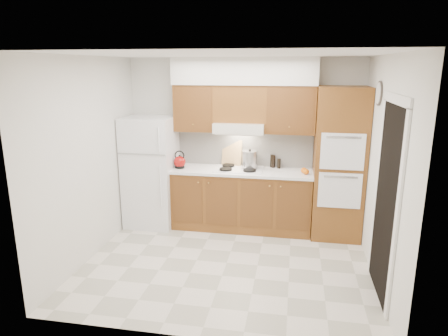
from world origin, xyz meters
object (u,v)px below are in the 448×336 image
fridge (151,172)px  oven_cabinet (339,164)px  kettle (180,162)px  stock_pot (250,159)px

fridge → oven_cabinet: size_ratio=0.78×
kettle → stock_pot: bearing=13.4°
oven_cabinet → kettle: bearing=-178.6°
fridge → kettle: bearing=-2.6°
fridge → oven_cabinet: bearing=0.7°
kettle → stock_pot: 1.08m
stock_pot → kettle: bearing=-172.0°
fridge → stock_pot: fridge is taller
oven_cabinet → stock_pot: bearing=175.9°
oven_cabinet → stock_pot: 1.31m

